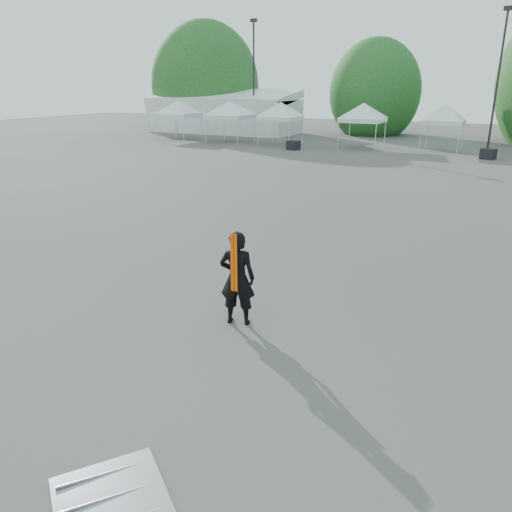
% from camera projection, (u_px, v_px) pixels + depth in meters
% --- Properties ---
extents(ground, '(120.00, 120.00, 0.00)m').
position_uv_depth(ground, '(263.00, 285.00, 12.11)').
color(ground, '#474442').
rests_on(ground, ground).
extents(marquee, '(15.00, 6.25, 4.23)m').
position_uv_depth(marquee, '(223.00, 112.00, 50.43)').
color(marquee, white).
rests_on(marquee, ground).
extents(light_pole_west, '(0.60, 0.25, 10.30)m').
position_uv_depth(light_pole_west, '(254.00, 72.00, 46.61)').
color(light_pole_west, black).
rests_on(light_pole_west, ground).
extents(light_pole_east, '(0.60, 0.25, 9.80)m').
position_uv_depth(light_pole_east, '(499.00, 72.00, 35.90)').
color(light_pole_east, black).
rests_on(light_pole_east, ground).
extents(tree_far_w, '(4.80, 4.80, 7.30)m').
position_uv_depth(tree_far_w, '(205.00, 86.00, 53.85)').
color(tree_far_w, '#382314').
rests_on(tree_far_w, ground).
extents(tree_mid_w, '(4.16, 4.16, 6.33)m').
position_uv_depth(tree_mid_w, '(375.00, 92.00, 47.91)').
color(tree_mid_w, '#382314').
rests_on(tree_mid_w, ground).
extents(tent_a, '(4.27, 4.27, 3.88)m').
position_uv_depth(tent_a, '(178.00, 104.00, 43.57)').
color(tent_a, silver).
rests_on(tent_a, ground).
extents(tent_b, '(4.58, 4.58, 3.88)m').
position_uv_depth(tent_b, '(230.00, 104.00, 41.63)').
color(tent_b, silver).
rests_on(tent_b, ground).
extents(tent_c, '(4.09, 4.09, 3.88)m').
position_uv_depth(tent_c, '(281.00, 106.00, 39.34)').
color(tent_c, silver).
rests_on(tent_c, ground).
extents(tent_d, '(4.30, 4.30, 3.88)m').
position_uv_depth(tent_d, '(364.00, 107.00, 37.42)').
color(tent_d, silver).
rests_on(tent_d, ground).
extents(tent_e, '(3.84, 3.84, 3.88)m').
position_uv_depth(tent_e, '(445.00, 108.00, 35.13)').
color(tent_e, silver).
rests_on(tent_e, ground).
extents(man, '(0.82, 0.66, 1.94)m').
position_uv_depth(man, '(237.00, 278.00, 9.89)').
color(man, black).
rests_on(man, ground).
extents(crate_west, '(1.03, 0.90, 0.68)m').
position_uv_depth(crate_west, '(293.00, 145.00, 37.17)').
color(crate_west, black).
rests_on(crate_west, ground).
extents(crate_mid, '(1.06, 0.94, 0.68)m').
position_uv_depth(crate_mid, '(488.00, 154.00, 32.48)').
color(crate_mid, black).
rests_on(crate_mid, ground).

